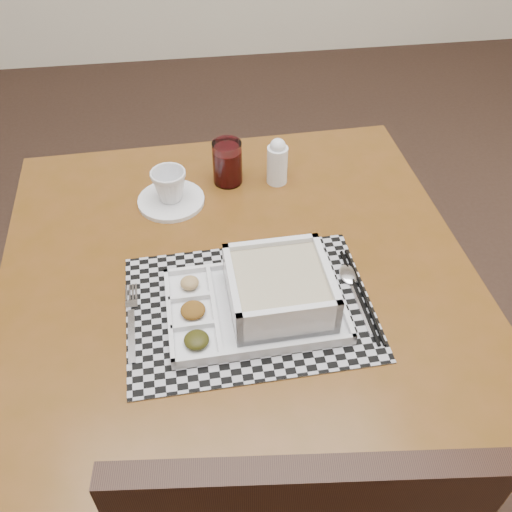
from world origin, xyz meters
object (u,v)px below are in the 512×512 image
Objects in this scene: serving_tray at (271,295)px; juice_glass at (227,164)px; creamer_bottle at (277,162)px; dining_table at (238,291)px; cup at (169,186)px.

juice_glass reaches higher than serving_tray.
serving_tray is 0.40m from creamer_bottle.
dining_table is 2.94× the size of serving_tray.
creamer_bottle is (0.08, 0.39, 0.02)m from serving_tray.
cup is (-0.17, 0.34, 0.01)m from serving_tray.
cup is at bearing -155.32° from juice_glass.
juice_glass is at bearing 172.02° from creamer_bottle.
dining_table is 0.31m from juice_glass.
creamer_bottle is at bearing -7.98° from juice_glass.
dining_table is 9.22× the size of juice_glass.
serving_tray is 2.85× the size of creamer_bottle.
cup is 0.25m from creamer_bottle.
juice_glass is (0.01, 0.29, 0.12)m from dining_table.
cup is at bearing 116.86° from serving_tray.
creamer_bottle is at bearing 65.25° from dining_table.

